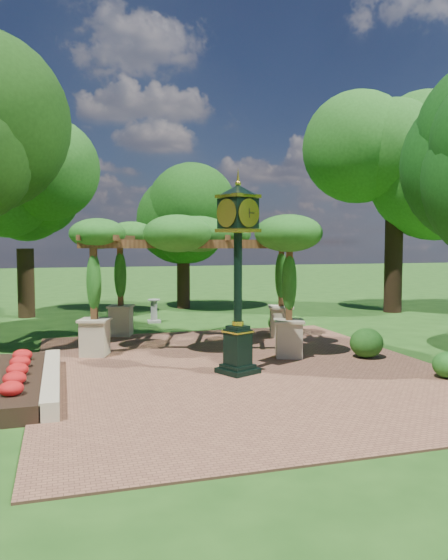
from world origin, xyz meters
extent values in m
plane|color=#1E4714|center=(0.00, 0.00, 0.00)|extent=(120.00, 120.00, 0.00)
cube|color=brown|center=(0.00, 1.00, 0.02)|extent=(10.00, 12.00, 0.04)
cube|color=#C6B793|center=(-4.60, 0.50, 0.20)|extent=(0.35, 5.00, 0.40)
cube|color=red|center=(-5.50, 0.50, 0.18)|extent=(1.50, 5.00, 0.36)
cube|color=black|center=(-0.22, 0.57, 0.10)|extent=(1.09, 1.09, 0.12)
cube|color=black|center=(-0.22, 0.57, 0.66)|extent=(0.68, 0.68, 0.92)
cube|color=gold|center=(-0.22, 0.57, 1.07)|extent=(0.76, 0.76, 0.04)
cylinder|color=black|center=(-0.22, 0.57, 2.40)|extent=(0.27, 0.27, 2.36)
cube|color=black|center=(-0.22, 0.57, 3.94)|extent=(0.96, 0.96, 0.72)
cylinder|color=silver|center=(-0.07, 0.24, 3.94)|extent=(0.57, 0.29, 0.62)
cone|color=black|center=(-0.22, 0.57, 4.51)|extent=(1.23, 1.23, 0.26)
sphere|color=gold|center=(-0.22, 0.57, 4.66)|extent=(0.14, 0.14, 0.14)
cube|color=#C2B790|center=(-3.47, 3.72, 0.53)|extent=(0.91, 0.91, 0.99)
cube|color=brown|center=(-3.47, 3.72, 2.10)|extent=(0.22, 0.22, 2.03)
cube|color=#C2B790|center=(1.73, 1.95, 0.53)|extent=(0.91, 0.91, 0.99)
cube|color=brown|center=(1.73, 1.95, 2.10)|extent=(0.22, 0.22, 2.03)
cube|color=#C2B790|center=(-2.40, 6.83, 0.53)|extent=(0.91, 0.91, 0.99)
cube|color=brown|center=(-2.40, 6.83, 2.10)|extent=(0.22, 0.22, 2.03)
cube|color=#C2B790|center=(2.79, 5.06, 0.53)|extent=(0.91, 0.91, 0.99)
cube|color=brown|center=(2.79, 5.06, 2.10)|extent=(0.22, 0.22, 2.03)
cube|color=brown|center=(-0.87, 2.83, 3.20)|extent=(6.07, 2.20, 0.24)
cube|color=brown|center=(0.19, 5.95, 3.20)|extent=(6.07, 2.20, 0.24)
ellipsoid|color=#1F5819|center=(-0.34, 4.39, 3.50)|extent=(7.30, 5.79, 1.10)
cube|color=gray|center=(-0.77, 9.80, 0.05)|extent=(0.57, 0.57, 0.10)
cylinder|color=gray|center=(-0.77, 9.80, 0.48)|extent=(0.29, 0.29, 0.86)
cylinder|color=gray|center=(-0.77, 9.80, 0.92)|extent=(0.54, 0.54, 0.05)
ellipsoid|color=#205D1A|center=(4.39, -1.32, 0.35)|extent=(0.85, 0.85, 0.62)
ellipsoid|color=#1E5016|center=(3.77, 1.24, 0.45)|extent=(1.10, 1.10, 0.83)
ellipsoid|color=#2B631C|center=(3.04, 5.77, 0.41)|extent=(0.93, 0.93, 0.74)
cylinder|color=#322213|center=(-5.81, 12.93, 1.49)|extent=(0.71, 0.71, 2.97)
ellipsoid|color=#1F5017|center=(-5.81, 12.93, 5.32)|extent=(4.32, 4.32, 4.70)
cylinder|color=#341F14|center=(1.41, 14.15, 1.37)|extent=(0.63, 0.63, 2.75)
ellipsoid|color=#154010|center=(1.41, 14.15, 4.92)|extent=(3.99, 3.99, 4.34)
cylinder|color=black|center=(10.40, 9.89, 2.14)|extent=(0.82, 0.82, 4.28)
ellipsoid|color=#215618|center=(10.40, 9.89, 7.65)|extent=(5.66, 5.66, 6.75)
camera|label=1|loc=(-4.35, -12.00, 3.26)|focal=35.00mm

